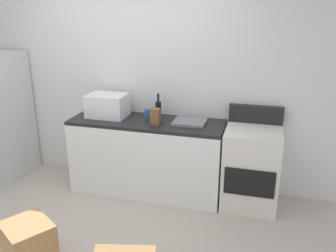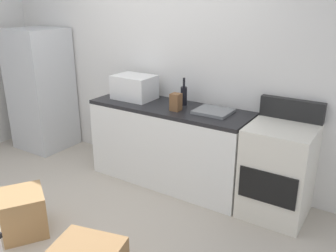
% 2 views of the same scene
% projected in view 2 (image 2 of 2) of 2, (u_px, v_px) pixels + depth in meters
% --- Properties ---
extents(ground_plane, '(6.00, 6.00, 0.00)m').
position_uv_depth(ground_plane, '(75.00, 223.00, 3.39)').
color(ground_plane, '#B2A899').
extents(wall_back, '(5.00, 0.10, 2.60)m').
position_uv_depth(wall_back, '(164.00, 62.00, 4.18)').
color(wall_back, silver).
rests_on(wall_back, ground_plane).
extents(kitchen_counter, '(1.80, 0.60, 0.90)m').
position_uv_depth(kitchen_counter, '(170.00, 144.00, 4.04)').
color(kitchen_counter, white).
rests_on(kitchen_counter, ground_plane).
extents(refrigerator, '(0.68, 0.66, 1.63)m').
position_uv_depth(refrigerator, '(41.00, 90.00, 4.92)').
color(refrigerator, silver).
rests_on(refrigerator, ground_plane).
extents(stove_oven, '(0.60, 0.61, 1.10)m').
position_uv_depth(stove_oven, '(278.00, 170.00, 3.42)').
color(stove_oven, silver).
rests_on(stove_oven, ground_plane).
extents(microwave, '(0.46, 0.34, 0.27)m').
position_uv_depth(microwave, '(134.00, 87.00, 4.13)').
color(microwave, white).
rests_on(microwave, kitchen_counter).
extents(sink_basin, '(0.36, 0.32, 0.03)m').
position_uv_depth(sink_basin, '(213.00, 111.00, 3.66)').
color(sink_basin, slate).
rests_on(sink_basin, kitchen_counter).
extents(wine_bottle, '(0.07, 0.07, 0.30)m').
position_uv_depth(wine_bottle, '(184.00, 95.00, 3.89)').
color(wine_bottle, black).
rests_on(wine_bottle, kitchen_counter).
extents(coffee_mug, '(0.08, 0.08, 0.10)m').
position_uv_depth(coffee_mug, '(173.00, 99.00, 3.98)').
color(coffee_mug, '#2659A5').
rests_on(coffee_mug, kitchen_counter).
extents(knife_block, '(0.10, 0.10, 0.18)m').
position_uv_depth(knife_block, '(176.00, 102.00, 3.71)').
color(knife_block, brown).
rests_on(knife_block, kitchen_counter).
extents(cardboard_box_large, '(0.54, 0.53, 0.39)m').
position_uv_depth(cardboard_box_large, '(23.00, 213.00, 3.21)').
color(cardboard_box_large, '#A37A4C').
rests_on(cardboard_box_large, ground_plane).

